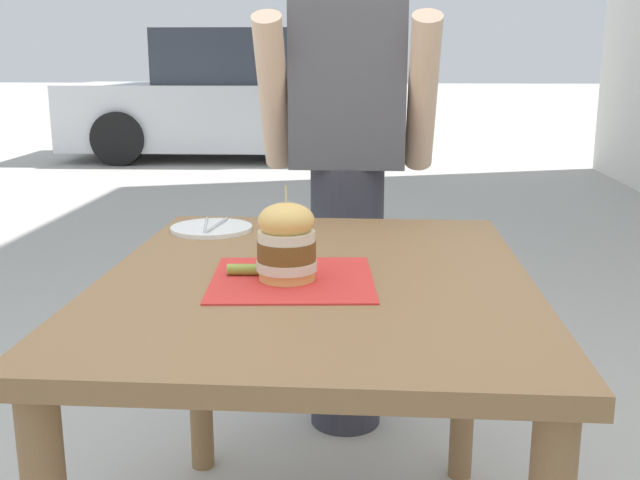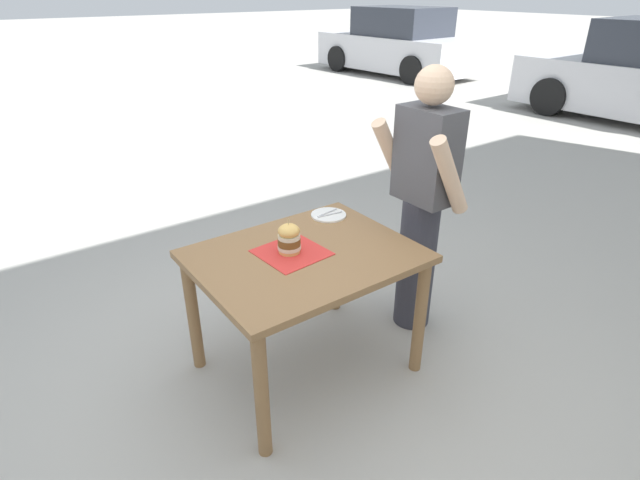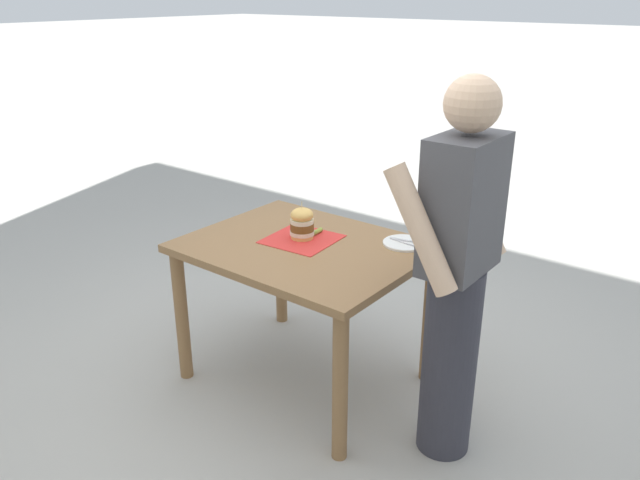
{
  "view_description": "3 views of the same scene",
  "coord_description": "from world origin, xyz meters",
  "px_view_note": "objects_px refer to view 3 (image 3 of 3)",
  "views": [
    {
      "loc": [
        0.12,
        -1.55,
        1.23
      ],
      "look_at": [
        0.0,
        0.1,
        0.83
      ],
      "focal_mm": 42.0,
      "sensor_mm": 36.0,
      "label": 1
    },
    {
      "loc": [
        1.96,
        -1.32,
        2.07
      ],
      "look_at": [
        0.0,
        0.1,
        0.83
      ],
      "focal_mm": 28.0,
      "sensor_mm": 36.0,
      "label": 2
    },
    {
      "loc": [
        2.24,
        1.85,
        1.97
      ],
      "look_at": [
        0.0,
        0.1,
        0.83
      ],
      "focal_mm": 35.0,
      "sensor_mm": 36.0,
      "label": 3
    }
  ],
  "objects_px": {
    "sandwich": "(302,223)",
    "side_plate_with_forks": "(405,243)",
    "patio_table": "(305,266)",
    "diner_across_table": "(456,272)",
    "pickle_spear": "(317,231)"
  },
  "relations": [
    {
      "from": "sandwich",
      "to": "pickle_spear",
      "type": "bearing_deg",
      "value": 165.72
    },
    {
      "from": "patio_table",
      "to": "pickle_spear",
      "type": "xyz_separation_m",
      "value": [
        -0.15,
        -0.04,
        0.14
      ]
    },
    {
      "from": "side_plate_with_forks",
      "to": "sandwich",
      "type": "bearing_deg",
      "value": -60.49
    },
    {
      "from": "sandwich",
      "to": "side_plate_with_forks",
      "type": "relative_size",
      "value": 0.9
    },
    {
      "from": "sandwich",
      "to": "side_plate_with_forks",
      "type": "xyz_separation_m",
      "value": [
        -0.26,
        0.46,
        -0.08
      ]
    },
    {
      "from": "diner_across_table",
      "to": "side_plate_with_forks",
      "type": "bearing_deg",
      "value": -127.81
    },
    {
      "from": "sandwich",
      "to": "pickle_spear",
      "type": "relative_size",
      "value": 2.73
    },
    {
      "from": "side_plate_with_forks",
      "to": "patio_table",
      "type": "bearing_deg",
      "value": -51.32
    },
    {
      "from": "sandwich",
      "to": "patio_table",
      "type": "bearing_deg",
      "value": 46.98
    },
    {
      "from": "pickle_spear",
      "to": "diner_across_table",
      "type": "xyz_separation_m",
      "value": [
        0.19,
        0.89,
        0.09
      ]
    },
    {
      "from": "patio_table",
      "to": "diner_across_table",
      "type": "xyz_separation_m",
      "value": [
        0.03,
        0.85,
        0.22
      ]
    },
    {
      "from": "patio_table",
      "to": "diner_across_table",
      "type": "bearing_deg",
      "value": 87.66
    },
    {
      "from": "patio_table",
      "to": "sandwich",
      "type": "xyz_separation_m",
      "value": [
        -0.06,
        -0.06,
        0.2
      ]
    },
    {
      "from": "pickle_spear",
      "to": "diner_across_table",
      "type": "distance_m",
      "value": 0.91
    },
    {
      "from": "pickle_spear",
      "to": "diner_across_table",
      "type": "relative_size",
      "value": 0.04
    }
  ]
}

